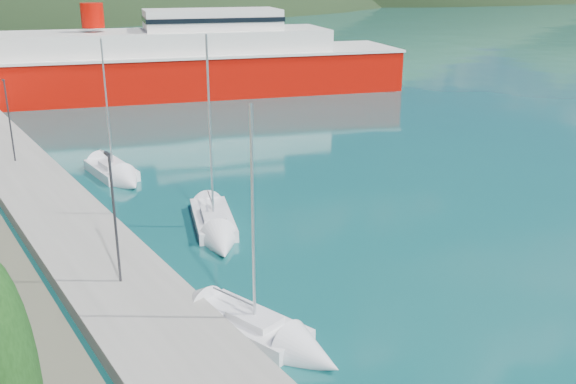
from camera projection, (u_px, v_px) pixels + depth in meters
quay at (56, 212)px, 38.85m from camera, size 5.00×88.00×0.80m
lamp_posts at (113, 213)px, 28.47m from camera, size 0.15×46.99×6.06m
sailboat_near at (281, 341)px, 25.54m from camera, size 4.13×7.67×10.56m
sailboat_mid at (217, 233)px, 36.11m from camera, size 4.87×8.54×11.93m
sailboat_far at (120, 177)px, 45.85m from camera, size 2.59×7.41×10.79m
ferry at (168, 65)px, 77.27m from camera, size 58.52×28.46×11.42m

